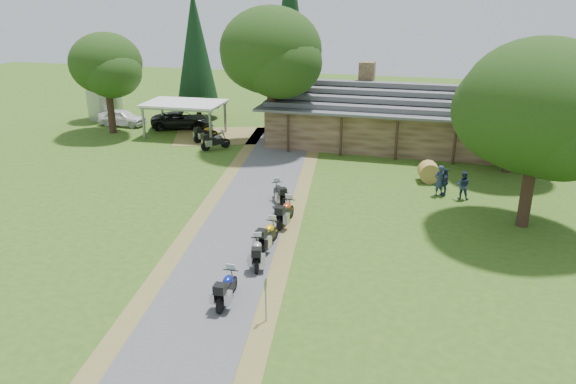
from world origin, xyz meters
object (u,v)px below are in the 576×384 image
(motorcycle_row_c, at_px, (268,234))
(hay_bale, at_px, (429,172))
(silo, at_px, (103,84))
(carport, at_px, (185,119))
(motorcycle_row_b, at_px, (257,251))
(motorcycle_row_e, at_px, (279,192))
(lodge, at_px, (402,114))
(motorcycle_row_a, at_px, (227,287))
(motorcycle_carport_a, at_px, (206,132))
(motorcycle_carport_b, at_px, (215,140))
(car_white_sedan, at_px, (122,116))
(motorcycle_row_d, at_px, (285,211))
(car_dark_suv, at_px, (181,116))

(motorcycle_row_c, bearing_deg, hay_bale, -25.61)
(silo, height_order, carport, silo)
(motorcycle_row_b, xyz_separation_m, motorcycle_row_e, (-1.13, 7.64, -0.00))
(lodge, distance_m, hay_bale, 9.27)
(motorcycle_row_a, bearing_deg, motorcycle_carport_a, 22.23)
(motorcycle_row_e, xyz_separation_m, motorcycle_carport_b, (-7.80, 9.65, 0.06))
(lodge, distance_m, motorcycle_carport_a, 15.66)
(car_white_sedan, relative_size, hay_bale, 4.27)
(car_white_sedan, bearing_deg, lodge, -87.94)
(motorcycle_row_b, bearing_deg, motorcycle_row_a, 161.38)
(lodge, height_order, carport, lodge)
(motorcycle_row_b, bearing_deg, motorcycle_row_c, -13.35)
(lodge, bearing_deg, motorcycle_row_c, -102.81)
(motorcycle_row_a, xyz_separation_m, motorcycle_carport_b, (-8.73, 20.61, 0.04))
(motorcycle_carport_b, xyz_separation_m, hay_bale, (16.01, -3.52, -0.09))
(lodge, bearing_deg, car_white_sedan, -179.92)
(hay_bale, bearing_deg, motorcycle_carport_b, 167.58)
(motorcycle_carport_a, bearing_deg, motorcycle_row_d, -117.02)
(motorcycle_row_b, distance_m, motorcycle_carport_a, 22.10)
(lodge, distance_m, motorcycle_row_e, 16.06)
(motorcycle_row_a, bearing_deg, motorcycle_row_c, -3.83)
(motorcycle_row_a, bearing_deg, motorcycle_carport_b, 20.54)
(lodge, xyz_separation_m, hay_bale, (2.45, -8.76, -1.81))
(lodge, xyz_separation_m, motorcycle_carport_b, (-13.56, -5.23, -1.72))
(silo, xyz_separation_m, car_white_sedan, (3.09, -2.27, -2.35))
(carport, bearing_deg, motorcycle_row_e, -50.10)
(silo, xyz_separation_m, motorcycle_row_d, (23.05, -19.98, -2.54))
(car_dark_suv, height_order, motorcycle_row_a, car_dark_suv)
(car_white_sedan, distance_m, motorcycle_row_d, 26.68)
(motorcycle_carport_b, bearing_deg, silo, 104.16)
(motorcycle_carport_a, bearing_deg, motorcycle_row_b, -124.34)
(motorcycle_row_a, distance_m, motorcycle_row_e, 11.00)
(silo, bearing_deg, motorcycle_carport_b, -27.89)
(car_dark_suv, bearing_deg, motorcycle_row_a, -171.19)
(car_dark_suv, xyz_separation_m, motorcycle_carport_a, (3.79, -3.59, -0.37))
(car_white_sedan, bearing_deg, motorcycle_carport_a, -106.39)
(carport, xyz_separation_m, motorcycle_carport_a, (2.40, -1.43, -0.67))
(silo, relative_size, car_dark_suv, 1.14)
(motorcycle_row_a, height_order, motorcycle_row_b, motorcycle_row_a)
(motorcycle_row_b, relative_size, motorcycle_carport_b, 0.92)
(silo, bearing_deg, car_white_sedan, -36.35)
(motorcycle_row_c, distance_m, motorcycle_carport_b, 17.79)
(motorcycle_row_c, distance_m, hay_bale, 13.88)
(motorcycle_row_a, relative_size, hay_bale, 1.56)
(motorcycle_row_c, bearing_deg, car_dark_suv, 39.55)
(carport, bearing_deg, silo, 156.37)
(lodge, bearing_deg, motorcycle_carport_a, -168.39)
(motorcycle_row_b, bearing_deg, motorcycle_carport_a, 13.37)
(motorcycle_carport_b, bearing_deg, motorcycle_row_b, -110.64)
(motorcycle_row_e, distance_m, motorcycle_carport_b, 12.41)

